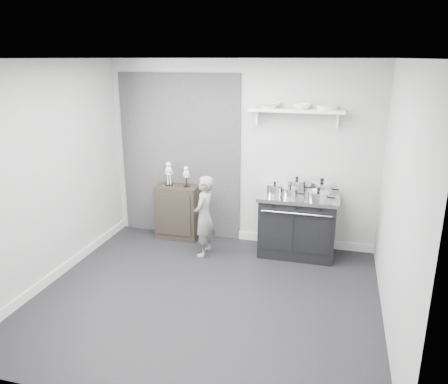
{
  "coord_description": "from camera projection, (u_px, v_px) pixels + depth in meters",
  "views": [
    {
      "loc": [
        1.39,
        -4.36,
        2.71
      ],
      "look_at": [
        -0.03,
        0.95,
        1.01
      ],
      "focal_mm": 35.0,
      "sensor_mm": 36.0,
      "label": 1
    }
  ],
  "objects": [
    {
      "name": "plate_stack",
      "position": [
        327.0,
        108.0,
        5.8
      ],
      "size": [
        0.28,
        0.28,
        0.06
      ],
      "primitive_type": "cylinder",
      "color": "silver",
      "rests_on": "wall_shelf"
    },
    {
      "name": "child",
      "position": [
        204.0,
        216.0,
        6.11
      ],
      "size": [
        0.31,
        0.44,
        1.16
      ],
      "primitive_type": "imported",
      "rotation": [
        0.0,
        0.0,
        -1.64
      ],
      "color": "slate",
      "rests_on": "ground"
    },
    {
      "name": "room_shell",
      "position": [
        200.0,
        158.0,
        4.85
      ],
      "size": [
        4.02,
        3.62,
        2.71
      ],
      "color": "#AAA9A7",
      "rests_on": "ground"
    },
    {
      "name": "skeleton_torso",
      "position": [
        186.0,
        175.0,
        6.55
      ],
      "size": [
        0.1,
        0.07,
        0.36
      ],
      "primitive_type": null,
      "color": "silver",
      "rests_on": "side_cabinet"
    },
    {
      "name": "pot_back_right",
      "position": [
        321.0,
        188.0,
        6.06
      ],
      "size": [
        0.4,
        0.31,
        0.23
      ],
      "color": "silver",
      "rests_on": "stove"
    },
    {
      "name": "pot_back_left",
      "position": [
        297.0,
        186.0,
        6.14
      ],
      "size": [
        0.36,
        0.27,
        0.23
      ],
      "color": "silver",
      "rests_on": "stove"
    },
    {
      "name": "stove",
      "position": [
        298.0,
        224.0,
        6.18
      ],
      "size": [
        1.1,
        0.69,
        0.88
      ],
      "color": "black",
      "rests_on": "ground"
    },
    {
      "name": "skeleton_full",
      "position": [
        169.0,
        172.0,
        6.61
      ],
      "size": [
        0.12,
        0.08,
        0.42
      ],
      "primitive_type": null,
      "color": "silver",
      "rests_on": "side_cabinet"
    },
    {
      "name": "ground",
      "position": [
        205.0,
        296.0,
        5.17
      ],
      "size": [
        4.0,
        4.0,
        0.0
      ],
      "primitive_type": "plane",
      "color": "black",
      "rests_on": "ground"
    },
    {
      "name": "bowl_small",
      "position": [
        302.0,
        106.0,
        5.88
      ],
      "size": [
        0.24,
        0.24,
        0.07
      ],
      "primitive_type": "imported",
      "color": "white",
      "rests_on": "wall_shelf"
    },
    {
      "name": "pot_front_left",
      "position": [
        275.0,
        190.0,
        6.02
      ],
      "size": [
        0.31,
        0.22,
        0.2
      ],
      "color": "silver",
      "rests_on": "stove"
    },
    {
      "name": "pot_front_center",
      "position": [
        290.0,
        192.0,
        5.94
      ],
      "size": [
        0.3,
        0.21,
        0.17
      ],
      "color": "silver",
      "rests_on": "stove"
    },
    {
      "name": "side_cabinet",
      "position": [
        178.0,
        212.0,
        6.77
      ],
      "size": [
        0.64,
        0.38,
        0.84
      ],
      "primitive_type": "cube",
      "color": "black",
      "rests_on": "ground"
    },
    {
      "name": "wall_shelf",
      "position": [
        296.0,
        111.0,
        5.93
      ],
      "size": [
        1.3,
        0.26,
        0.24
      ],
      "color": "white",
      "rests_on": "room_shell"
    },
    {
      "name": "pot_front_right",
      "position": [
        318.0,
        196.0,
        5.77
      ],
      "size": [
        0.36,
        0.27,
        0.18
      ],
      "color": "silver",
      "rests_on": "stove"
    },
    {
      "name": "bowl_large",
      "position": [
        269.0,
        105.0,
        5.99
      ],
      "size": [
        0.33,
        0.33,
        0.08
      ],
      "primitive_type": "imported",
      "color": "white",
      "rests_on": "wall_shelf"
    }
  ]
}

